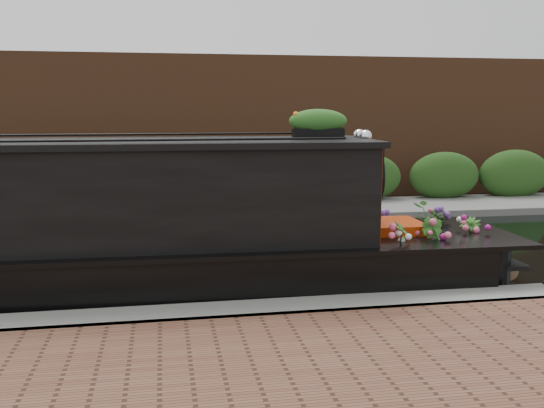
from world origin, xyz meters
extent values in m
plane|color=black|center=(0.00, 0.00, 0.00)|extent=(80.00, 80.00, 0.00)
cube|color=gray|center=(0.00, -3.30, 0.00)|extent=(40.00, 0.60, 0.50)
cube|color=#61625E|center=(0.00, 4.20, 0.00)|extent=(40.00, 2.40, 0.34)
cube|color=#214416|center=(0.00, 5.10, 0.00)|extent=(40.00, 1.10, 2.80)
cube|color=brown|center=(0.00, 7.20, 0.00)|extent=(40.00, 1.00, 8.00)
cube|color=black|center=(-2.55, -1.88, 1.40)|extent=(9.09, 1.97, 1.33)
cube|color=black|center=(-2.55, -1.88, 2.10)|extent=(9.24, 2.12, 0.08)
cube|color=#AC2E06|center=(2.00, -1.88, 1.40)|extent=(0.11, 1.72, 1.33)
cube|color=black|center=(0.69, -2.75, 1.47)|extent=(0.89, 0.05, 0.54)
cube|color=#AC2E06|center=(2.51, -1.88, 0.69)|extent=(0.81, 0.91, 0.49)
sphere|color=white|center=(2.01, -2.02, 2.17)|extent=(0.18, 0.18, 0.18)
sphere|color=white|center=(2.01, -1.74, 2.17)|extent=(0.18, 0.18, 0.18)
cube|color=black|center=(1.37, -1.88, 2.21)|extent=(0.70, 0.26, 0.14)
ellipsoid|color=orange|center=(1.37, -1.88, 2.40)|extent=(0.77, 0.26, 0.24)
imported|color=#2D6421|center=(2.34, -2.60, 0.78)|extent=(0.38, 0.43, 0.67)
imported|color=#2D6421|center=(2.85, -2.53, 0.76)|extent=(0.45, 0.45, 0.64)
imported|color=#2D6421|center=(3.37, -1.37, 0.77)|extent=(0.76, 0.72, 0.66)
imported|color=#2D6421|center=(3.58, -2.11, 0.72)|extent=(0.42, 0.42, 0.55)
imported|color=#2D6421|center=(2.46, -1.25, 0.71)|extent=(0.31, 0.34, 0.54)
cylinder|color=brown|center=(4.30, -1.88, 0.15)|extent=(0.30, 0.37, 0.30)
camera|label=1|loc=(-0.76, -10.04, 2.56)|focal=40.00mm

